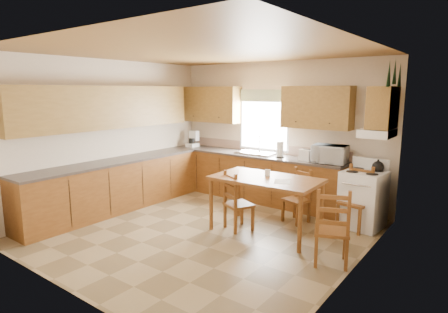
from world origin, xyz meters
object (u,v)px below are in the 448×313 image
Objects in this scene: microwave at (330,154)px; chair_far_left at (296,196)px; stove at (363,200)px; chair_far_right at (355,199)px; chair_near_left at (239,201)px; chair_near_right at (332,226)px; dining_table at (265,205)px.

microwave reaches higher than chair_far_left.
stove reaches higher than chair_far_left.
chair_far_right is (0.88, 0.23, 0.06)m from chair_far_left.
chair_far_right is at bearing -119.08° from chair_near_left.
microwave is (-0.67, 0.24, 0.64)m from stove.
dining_table is at bearing -42.14° from chair_near_right.
chair_far_left reaches higher than dining_table.
chair_near_left reaches higher than stove.
chair_near_left reaches higher than dining_table.
chair_near_right is (1.60, -0.28, 0.03)m from chair_near_left.
chair_near_right is (1.20, -0.43, 0.07)m from dining_table.
chair_near_right reaches higher than chair_near_left.
stove is at bearing -115.30° from chair_near_left.
chair_far_right is at bearing 29.48° from chair_far_left.
chair_near_left is 0.93× the size of chair_far_right.
dining_table is 0.71m from chair_far_left.
chair_near_right is at bearing -21.27° from dining_table.
chair_far_left is (0.57, 0.83, -0.02)m from chair_near_left.
dining_table is at bearing -135.35° from chair_near_left.
chair_near_right is 0.99× the size of chair_far_right.
chair_near_right is 1.35m from chair_far_right.
microwave reaches higher than chair_near_right.
microwave reaches higher than dining_table.
chair_near_right is at bearing -74.16° from chair_far_right.
stove is 1.59m from dining_table.
stove is at bearing -109.55° from chair_near_right.
stove is 0.96× the size of chair_near_left.
chair_near_left is 1.80m from chair_far_right.
dining_table is at bearing -129.18° from stove.
chair_near_right is 1.52m from chair_far_left.
chair_far_left is (0.18, 0.69, 0.01)m from dining_table.
microwave is at bearing 70.06° from dining_table.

